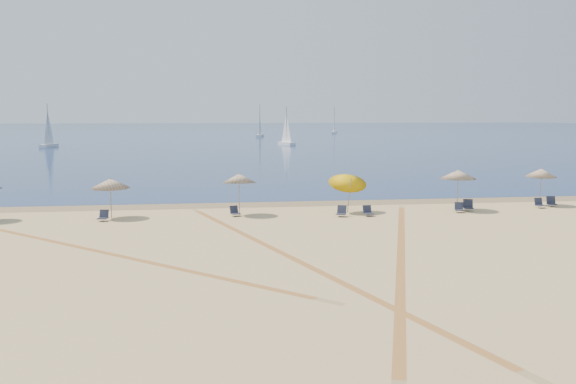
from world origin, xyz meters
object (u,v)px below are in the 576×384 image
sailboat_2 (260,127)px  chair_2 (103,216)px  umbrella_1 (110,183)px  umbrella_2 (239,178)px  umbrella_3 (348,179)px  chair_6 (459,208)px  chair_9 (551,202)px  sailboat_0 (334,125)px  chair_3 (235,212)px  sailboat_3 (48,134)px  umbrella_5 (541,173)px  chair_4 (341,212)px  chair_5 (368,211)px  chair_7 (468,206)px  chair_8 (539,203)px  sailboat_1 (286,133)px  umbrella_4 (458,174)px

sailboat_2 → chair_2: bearing=-86.1°
umbrella_1 → umbrella_2: 7.52m
umbrella_3 → chair_6: 7.14m
umbrella_2 → chair_6: bearing=-3.9°
chair_6 → chair_9: 7.20m
chair_2 → sailboat_0: size_ratio=0.08×
chair_3 → sailboat_2: (14.25, 133.67, 2.41)m
sailboat_3 → umbrella_3: bearing=-54.4°
umbrella_5 → chair_2: umbrella_5 is taller
umbrella_1 → umbrella_3: 14.21m
sailboat_3 → chair_4: bearing=-55.2°
chair_5 → chair_7: bearing=2.3°
chair_7 → sailboat_2: 133.65m
chair_6 → chair_7: (0.85, 0.58, 0.04)m
chair_8 → chair_5: bearing=-175.0°
sailboat_1 → sailboat_2: 46.81m
chair_7 → chair_9: 6.26m
chair_7 → sailboat_2: size_ratio=0.09×
chair_3 → chair_5: (7.88, -1.11, 0.01)m
umbrella_3 → chair_5: 2.50m
chair_4 → chair_9: chair_9 is taller
chair_6 → sailboat_0: (27.16, 162.33, 2.25)m
umbrella_2 → sailboat_0: sailboat_0 is taller
chair_2 → sailboat_2: sailboat_2 is taller
umbrella_2 → chair_8: bearing=0.5°
umbrella_4 → chair_9: umbrella_4 is taller
umbrella_3 → chair_5: bearing=-59.9°
umbrella_1 → umbrella_4: bearing=0.1°
umbrella_5 → chair_4: 14.52m
chair_9 → sailboat_0: bearing=95.9°
chair_6 → sailboat_1: (1.26, 87.40, 2.02)m
chair_7 → chair_2: bearing=-161.0°
umbrella_4 → sailboat_1: sailboat_1 is taller
chair_2 → sailboat_2: size_ratio=0.08×
chair_8 → sailboat_2: bearing=89.4°
umbrella_4 → chair_9: 7.10m
chair_3 → chair_9: chair_9 is taller
sailboat_3 → chair_9: bearing=-46.8°
umbrella_3 → sailboat_2: sailboat_2 is taller
chair_8 → sailboat_1: bearing=90.1°
umbrella_1 → chair_8: size_ratio=3.68×
sailboat_3 → umbrella_5: bearing=-46.8°
umbrella_2 → sailboat_0: bearing=75.8°
chair_6 → chair_9: bearing=28.0°
chair_4 → chair_6: bearing=26.1°
umbrella_3 → sailboat_0: size_ratio=0.34×
umbrella_3 → chair_7: bearing=-2.7°
sailboat_1 → sailboat_2: size_ratio=0.86×
chair_4 → umbrella_3: bearing=85.9°
chair_6 → chair_9: chair_9 is taller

